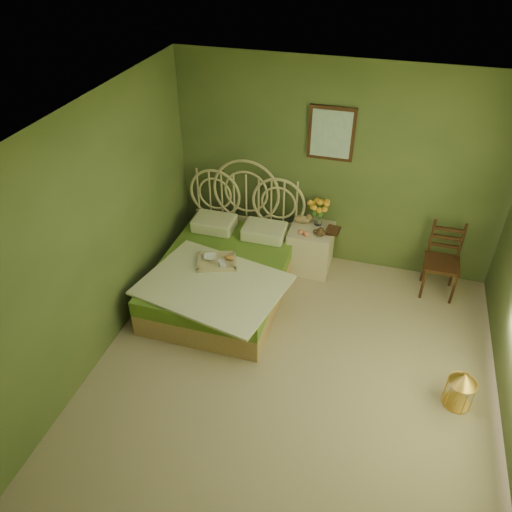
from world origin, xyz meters
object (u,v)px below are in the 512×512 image
(bed, at_px, (224,272))
(nightstand, at_px, (311,243))
(chair, at_px, (443,255))
(birdcage, at_px, (460,390))

(bed, xyz_separation_m, nightstand, (0.90, 0.80, 0.07))
(bed, height_order, chair, bed)
(bed, height_order, birdcage, bed)
(chair, bearing_deg, nightstand, -179.49)
(bed, xyz_separation_m, birdcage, (2.69, -0.96, -0.10))
(bed, distance_m, birdcage, 2.86)
(birdcage, bearing_deg, chair, 96.51)
(nightstand, relative_size, birdcage, 2.51)
(chair, height_order, birdcage, chair)
(nightstand, relative_size, chair, 1.12)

